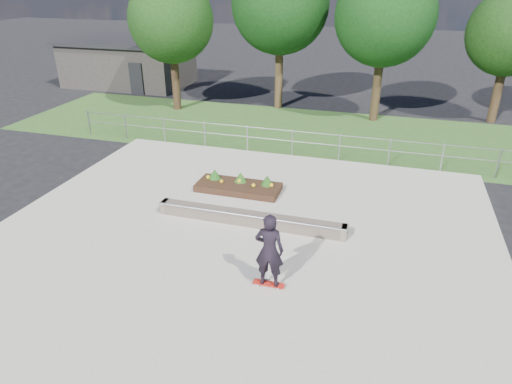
% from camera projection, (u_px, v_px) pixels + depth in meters
% --- Properties ---
extents(ground, '(120.00, 120.00, 0.00)m').
position_uv_depth(ground, '(234.00, 247.00, 13.15)').
color(ground, black).
rests_on(ground, ground).
extents(grass_verge, '(30.00, 8.00, 0.02)m').
position_uv_depth(grass_verge, '(307.00, 132.00, 22.63)').
color(grass_verge, '#2E5221').
rests_on(grass_verge, ground).
extents(concrete_slab, '(15.00, 15.00, 0.06)m').
position_uv_depth(concrete_slab, '(234.00, 246.00, 13.13)').
color(concrete_slab, '#ADA799').
rests_on(concrete_slab, ground).
extents(fence, '(20.06, 0.06, 1.20)m').
position_uv_depth(fence, '(292.00, 140.00, 19.28)').
color(fence, gray).
rests_on(fence, ground).
extents(building, '(8.40, 5.40, 3.00)m').
position_uv_depth(building, '(129.00, 62.00, 31.64)').
color(building, '#2B2826').
rests_on(building, ground).
extents(tree_far_left, '(4.55, 4.55, 7.15)m').
position_uv_depth(tree_far_left, '(171.00, 20.00, 24.33)').
color(tree_far_left, black).
rests_on(tree_far_left, ground).
extents(tree_mid_left, '(5.25, 5.25, 8.25)m').
position_uv_depth(tree_mid_left, '(280.00, 4.00, 24.30)').
color(tree_mid_left, '#382716').
rests_on(tree_mid_left, ground).
extents(tree_mid_right, '(4.90, 4.90, 7.70)m').
position_uv_depth(tree_mid_right, '(385.00, 16.00, 22.17)').
color(tree_mid_right, '#2F2113').
rests_on(tree_mid_right, ground).
extents(tree_far_right, '(4.20, 4.20, 6.60)m').
position_uv_depth(tree_far_right, '(511.00, 33.00, 22.24)').
color(tree_far_right, '#312013').
rests_on(tree_far_right, ground).
extents(grind_ledge, '(6.00, 0.44, 0.43)m').
position_uv_depth(grind_ledge, '(250.00, 219.00, 14.12)').
color(grind_ledge, brown).
rests_on(grind_ledge, concrete_slab).
extents(planter_bed, '(3.00, 1.20, 0.61)m').
position_uv_depth(planter_bed, '(239.00, 185.00, 16.38)').
color(planter_bed, black).
rests_on(planter_bed, concrete_slab).
extents(skateboarder, '(0.80, 0.50, 2.04)m').
position_uv_depth(skateboarder, '(269.00, 251.00, 10.96)').
color(skateboarder, silver).
rests_on(skateboarder, concrete_slab).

